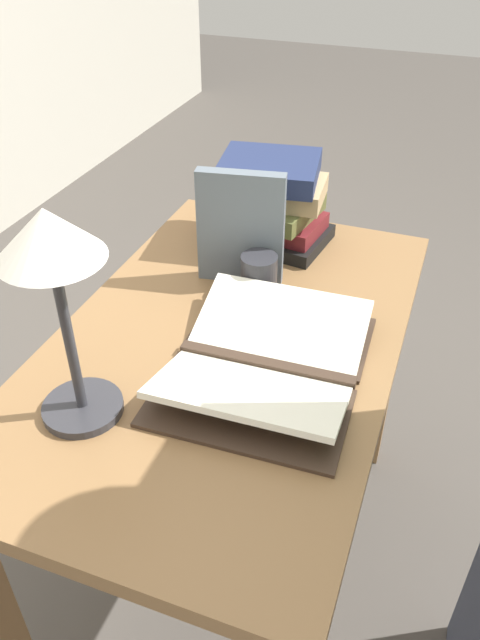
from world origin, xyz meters
TOP-DOWN VIEW (x-y plane):
  - ground_plane at (0.00, 0.00)m, footprint 12.00×12.00m
  - reading_desk at (0.00, 0.00)m, footprint 1.11×0.67m
  - open_book at (-0.07, -0.11)m, footprint 0.45×0.37m
  - book_stack_tall at (0.41, 0.05)m, footprint 0.24×0.32m
  - book_standing_upright at (0.21, 0.05)m, footprint 0.06×0.19m
  - reading_lamp at (-0.29, 0.16)m, footprint 0.16×0.16m
  - coffee_mug at (0.17, -0.01)m, footprint 0.11×0.08m

SIDE VIEW (x-z plane):
  - ground_plane at x=0.00m, z-range 0.00..0.00m
  - reading_desk at x=0.00m, z-range 0.26..1.04m
  - open_book at x=-0.07m, z-range 0.77..0.83m
  - coffee_mug at x=0.17m, z-range 0.78..0.88m
  - book_stack_tall at x=0.41m, z-range 0.78..0.99m
  - book_standing_upright at x=0.21m, z-range 0.78..1.04m
  - reading_lamp at x=-0.29m, z-range 0.89..1.28m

